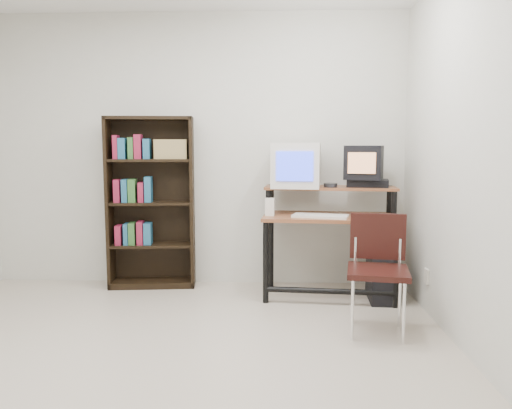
{
  "coord_description": "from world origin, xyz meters",
  "views": [
    {
      "loc": [
        0.76,
        -2.82,
        1.35
      ],
      "look_at": [
        0.61,
        1.1,
        0.88
      ],
      "focal_mm": 35.0,
      "sensor_mm": 36.0,
      "label": 1
    }
  ],
  "objects_px": {
    "crt_tv": "(364,162)",
    "bookshelf": "(151,200)",
    "computer_desk": "(330,221)",
    "crt_monitor": "(296,165)",
    "pc_tower": "(380,276)",
    "school_chair": "(378,260)"
  },
  "relations": [
    {
      "from": "crt_tv",
      "to": "bookshelf",
      "type": "relative_size",
      "value": 0.24
    },
    {
      "from": "crt_tv",
      "to": "computer_desk",
      "type": "bearing_deg",
      "value": -151.31
    },
    {
      "from": "crt_monitor",
      "to": "pc_tower",
      "type": "xyz_separation_m",
      "value": [
        0.73,
        -0.23,
        -0.96
      ]
    },
    {
      "from": "computer_desk",
      "to": "school_chair",
      "type": "bearing_deg",
      "value": -68.12
    },
    {
      "from": "pc_tower",
      "to": "bookshelf",
      "type": "height_order",
      "value": "bookshelf"
    },
    {
      "from": "computer_desk",
      "to": "crt_monitor",
      "type": "distance_m",
      "value": 0.58
    },
    {
      "from": "bookshelf",
      "to": "pc_tower",
      "type": "bearing_deg",
      "value": -15.85
    },
    {
      "from": "computer_desk",
      "to": "crt_tv",
      "type": "distance_m",
      "value": 0.6
    },
    {
      "from": "computer_desk",
      "to": "crt_tv",
      "type": "relative_size",
      "value": 3.1
    },
    {
      "from": "pc_tower",
      "to": "computer_desk",
      "type": "bearing_deg",
      "value": 170.42
    },
    {
      "from": "crt_monitor",
      "to": "crt_tv",
      "type": "xyz_separation_m",
      "value": [
        0.6,
        -0.06,
        0.03
      ]
    },
    {
      "from": "school_chair",
      "to": "bookshelf",
      "type": "relative_size",
      "value": 0.52
    },
    {
      "from": "school_chair",
      "to": "crt_tv",
      "type": "bearing_deg",
      "value": 96.84
    },
    {
      "from": "crt_tv",
      "to": "pc_tower",
      "type": "xyz_separation_m",
      "value": [
        0.14,
        -0.16,
        -0.99
      ]
    },
    {
      "from": "crt_monitor",
      "to": "crt_tv",
      "type": "height_order",
      "value": "crt_monitor"
    },
    {
      "from": "computer_desk",
      "to": "crt_monitor",
      "type": "xyz_separation_m",
      "value": [
        -0.3,
        0.13,
        0.49
      ]
    },
    {
      "from": "pc_tower",
      "to": "bookshelf",
      "type": "xyz_separation_m",
      "value": [
        -2.11,
        0.37,
        0.63
      ]
    },
    {
      "from": "school_chair",
      "to": "bookshelf",
      "type": "bearing_deg",
      "value": 159.63
    },
    {
      "from": "crt_tv",
      "to": "pc_tower",
      "type": "bearing_deg",
      "value": -33.48
    },
    {
      "from": "crt_tv",
      "to": "pc_tower",
      "type": "height_order",
      "value": "crt_tv"
    },
    {
      "from": "computer_desk",
      "to": "crt_tv",
      "type": "height_order",
      "value": "crt_tv"
    },
    {
      "from": "crt_monitor",
      "to": "bookshelf",
      "type": "bearing_deg",
      "value": -179.59
    }
  ]
}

